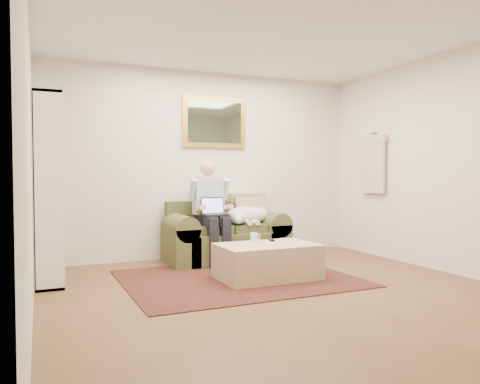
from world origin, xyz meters
TOP-DOWN VIEW (x-y plane):
  - room_shell at (0.00, 0.35)m, footprint 4.51×5.00m
  - rug at (-0.17, 0.99)m, footprint 2.51×2.02m
  - sofa at (0.11, 2.06)m, footprint 1.60×0.81m
  - seated_man at (-0.13, 1.91)m, footprint 0.53×0.75m
  - laptop at (-0.13, 1.85)m, footprint 0.31×0.25m
  - sleeping_dog at (0.40, 1.98)m, footprint 0.66×0.41m
  - ottoman at (0.13, 0.85)m, footprint 1.08×0.69m
  - coffee_mug at (0.08, 1.09)m, footprint 0.08×0.08m
  - tv_remote at (0.29, 1.06)m, footprint 0.08×0.16m
  - bookshelf at (-2.10, 1.60)m, footprint 0.28×0.80m
  - wall_mirror at (0.11, 2.47)m, footprint 0.94×0.04m
  - hanging_shirt at (2.19, 1.60)m, footprint 0.06×0.52m

SIDE VIEW (x-z plane):
  - rug at x=-0.17m, z-range 0.00..0.01m
  - ottoman at x=0.13m, z-range 0.00..0.39m
  - sofa at x=0.11m, z-range -0.20..0.75m
  - tv_remote at x=0.29m, z-range 0.39..0.41m
  - coffee_mug at x=0.08m, z-range 0.39..0.49m
  - sleeping_dog at x=0.40m, z-range 0.49..0.73m
  - seated_man at x=-0.13m, z-range 0.00..1.34m
  - laptop at x=-0.13m, z-range 0.59..0.82m
  - bookshelf at x=-2.10m, z-range 0.00..2.00m
  - room_shell at x=0.00m, z-range 0.00..2.61m
  - hanging_shirt at x=2.19m, z-range 0.90..1.80m
  - wall_mirror at x=0.11m, z-range 1.54..2.26m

